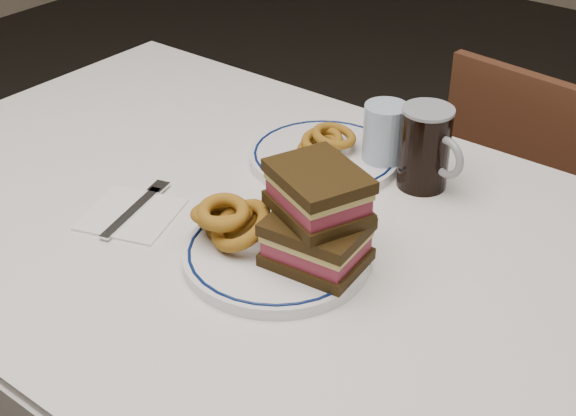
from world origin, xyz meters
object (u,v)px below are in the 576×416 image
Objects in this scene: beer_mug at (426,148)px; far_plate at (325,156)px; chair_far at (534,215)px; main_plate at (277,254)px; reuben_sandwich at (317,217)px.

beer_mug reaches higher than far_plate.
far_plate is at bearing -109.11° from chair_far.
beer_mug reaches higher than main_plate.
reuben_sandwich is at bearing 18.44° from main_plate.
beer_mug is at bearing 10.67° from far_plate.
chair_far is 0.65m from beer_mug.
main_plate is at bearing -95.48° from chair_far.
chair_far is 3.06× the size of main_plate.
chair_far is 3.16× the size of far_plate.
reuben_sandwich is at bearing -91.72° from chair_far.
chair_far reaches higher than far_plate.
reuben_sandwich reaches higher than chair_far.
far_plate is at bearing 123.59° from reuben_sandwich.
far_plate is (-0.11, 0.27, -0.00)m from main_plate.
reuben_sandwich reaches higher than far_plate.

